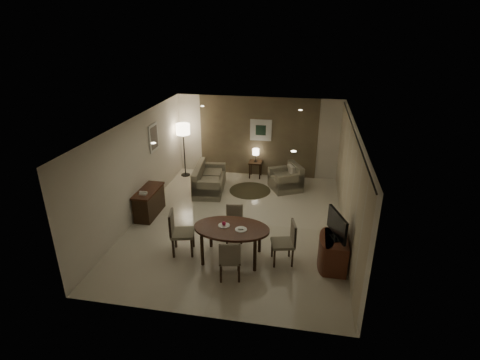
% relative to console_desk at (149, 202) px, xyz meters
% --- Properties ---
extents(room_shell, '(5.50, 7.00, 2.70)m').
position_rel_console_desk_xyz_m(room_shell, '(2.49, 0.40, 0.98)').
color(room_shell, beige).
rests_on(room_shell, ground).
extents(taupe_accent, '(3.96, 0.03, 2.70)m').
position_rel_console_desk_xyz_m(taupe_accent, '(2.49, 3.48, 0.98)').
color(taupe_accent, brown).
rests_on(taupe_accent, wall_back).
extents(curtain_wall, '(0.08, 6.70, 2.58)m').
position_rel_console_desk_xyz_m(curtain_wall, '(5.17, 0.00, 0.95)').
color(curtain_wall, beige).
rests_on(curtain_wall, wall_right).
extents(curtain_rod, '(0.03, 6.80, 0.03)m').
position_rel_console_desk_xyz_m(curtain_rod, '(5.17, 0.00, 2.27)').
color(curtain_rod, black).
rests_on(curtain_rod, wall_right).
extents(art_back_frame, '(0.72, 0.03, 0.72)m').
position_rel_console_desk_xyz_m(art_back_frame, '(2.59, 3.46, 1.23)').
color(art_back_frame, silver).
rests_on(art_back_frame, wall_back).
extents(art_back_canvas, '(0.34, 0.01, 0.34)m').
position_rel_console_desk_xyz_m(art_back_canvas, '(2.59, 3.44, 1.23)').
color(art_back_canvas, '#1C3222').
rests_on(art_back_canvas, wall_back).
extents(art_left_frame, '(0.03, 0.60, 0.80)m').
position_rel_console_desk_xyz_m(art_left_frame, '(-0.23, 1.20, 1.48)').
color(art_left_frame, silver).
rests_on(art_left_frame, wall_left).
extents(art_left_canvas, '(0.01, 0.46, 0.64)m').
position_rel_console_desk_xyz_m(art_left_canvas, '(-0.21, 1.20, 1.48)').
color(art_left_canvas, gray).
rests_on(art_left_canvas, wall_left).
extents(downlight_nl, '(0.10, 0.10, 0.01)m').
position_rel_console_desk_xyz_m(downlight_nl, '(1.09, -1.80, 2.31)').
color(downlight_nl, white).
rests_on(downlight_nl, ceiling).
extents(downlight_nr, '(0.10, 0.10, 0.01)m').
position_rel_console_desk_xyz_m(downlight_nr, '(3.89, -1.80, 2.31)').
color(downlight_nr, white).
rests_on(downlight_nr, ceiling).
extents(downlight_fl, '(0.10, 0.10, 0.01)m').
position_rel_console_desk_xyz_m(downlight_fl, '(1.09, 1.80, 2.31)').
color(downlight_fl, white).
rests_on(downlight_fl, ceiling).
extents(downlight_fr, '(0.10, 0.10, 0.01)m').
position_rel_console_desk_xyz_m(downlight_fr, '(3.89, 1.80, 2.31)').
color(downlight_fr, white).
rests_on(downlight_fr, ceiling).
extents(console_desk, '(0.48, 1.20, 0.75)m').
position_rel_console_desk_xyz_m(console_desk, '(0.00, 0.00, 0.00)').
color(console_desk, '#442716').
rests_on(console_desk, floor).
extents(telephone, '(0.20, 0.14, 0.09)m').
position_rel_console_desk_xyz_m(telephone, '(0.00, -0.30, 0.43)').
color(telephone, white).
rests_on(telephone, console_desk).
extents(tv_cabinet, '(0.48, 0.90, 0.70)m').
position_rel_console_desk_xyz_m(tv_cabinet, '(4.89, -1.50, -0.03)').
color(tv_cabinet, brown).
rests_on(tv_cabinet, floor).
extents(flat_tv, '(0.36, 0.85, 0.60)m').
position_rel_console_desk_xyz_m(flat_tv, '(4.87, -1.50, 0.65)').
color(flat_tv, black).
rests_on(flat_tv, tv_cabinet).
extents(dining_table, '(1.68, 1.05, 0.79)m').
position_rel_console_desk_xyz_m(dining_table, '(2.64, -1.61, 0.02)').
color(dining_table, '#442716').
rests_on(dining_table, floor).
extents(chair_near, '(0.54, 0.54, 0.93)m').
position_rel_console_desk_xyz_m(chair_near, '(2.74, -2.28, 0.09)').
color(chair_near, gray).
rests_on(chair_near, floor).
extents(chair_far, '(0.48, 0.48, 0.87)m').
position_rel_console_desk_xyz_m(chair_far, '(2.55, -0.86, 0.06)').
color(chair_far, gray).
rests_on(chair_far, floor).
extents(chair_left, '(0.60, 0.60, 1.04)m').
position_rel_console_desk_xyz_m(chair_left, '(1.50, -1.58, 0.14)').
color(chair_left, gray).
rests_on(chair_left, floor).
extents(chair_right, '(0.57, 0.57, 0.98)m').
position_rel_console_desk_xyz_m(chair_right, '(3.76, -1.55, 0.11)').
color(chair_right, gray).
rests_on(chair_right, floor).
extents(plate_a, '(0.26, 0.26, 0.02)m').
position_rel_console_desk_xyz_m(plate_a, '(2.46, -1.56, 0.42)').
color(plate_a, white).
rests_on(plate_a, dining_table).
extents(plate_b, '(0.26, 0.26, 0.02)m').
position_rel_console_desk_xyz_m(plate_b, '(2.86, -1.66, 0.42)').
color(plate_b, white).
rests_on(plate_b, dining_table).
extents(fruit_apple, '(0.09, 0.09, 0.09)m').
position_rel_console_desk_xyz_m(fruit_apple, '(2.46, -1.56, 0.47)').
color(fruit_apple, '#C71646').
rests_on(fruit_apple, plate_a).
extents(napkin, '(0.12, 0.08, 0.03)m').
position_rel_console_desk_xyz_m(napkin, '(2.86, -1.66, 0.44)').
color(napkin, white).
rests_on(napkin, plate_b).
extents(round_rug, '(1.30, 1.30, 0.01)m').
position_rel_console_desk_xyz_m(round_rug, '(2.46, 2.07, -0.37)').
color(round_rug, '#403C24').
rests_on(round_rug, floor).
extents(sofa, '(1.79, 1.05, 0.80)m').
position_rel_console_desk_xyz_m(sofa, '(1.20, 1.89, 0.03)').
color(sofa, gray).
rests_on(sofa, floor).
extents(armchair, '(1.18, 1.20, 0.81)m').
position_rel_console_desk_xyz_m(armchair, '(3.55, 2.40, 0.03)').
color(armchair, gray).
rests_on(armchair, floor).
extents(side_table, '(0.43, 0.43, 0.55)m').
position_rel_console_desk_xyz_m(side_table, '(2.46, 3.23, -0.10)').
color(side_table, black).
rests_on(side_table, floor).
extents(table_lamp, '(0.22, 0.22, 0.50)m').
position_rel_console_desk_xyz_m(table_lamp, '(2.46, 3.25, 0.43)').
color(table_lamp, '#FFEAC1').
rests_on(table_lamp, side_table).
extents(floor_lamp, '(0.46, 0.46, 1.83)m').
position_rel_console_desk_xyz_m(floor_lamp, '(0.06, 2.93, 0.54)').
color(floor_lamp, '#FFE5B7').
rests_on(floor_lamp, floor).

